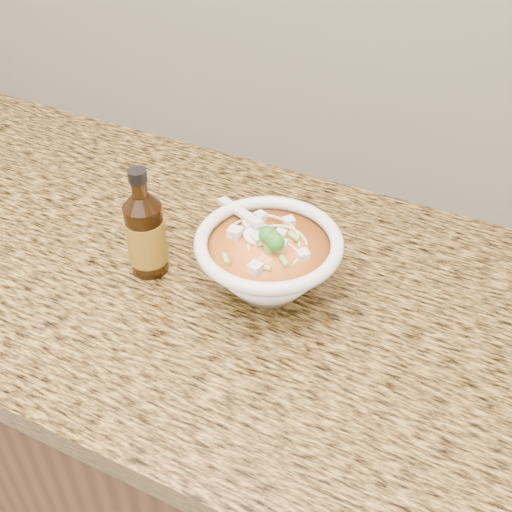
% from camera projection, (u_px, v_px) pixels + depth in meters
% --- Properties ---
extents(cabinet, '(4.00, 0.65, 0.86)m').
position_uv_depth(cabinet, '(204.00, 435.00, 1.30)').
color(cabinet, '#331D0F').
rests_on(cabinet, ground).
extents(counter_slab, '(4.00, 0.68, 0.04)m').
position_uv_depth(counter_slab, '(189.00, 270.00, 1.01)').
color(counter_slab, olive).
rests_on(counter_slab, cabinet).
extents(soup_bowl, '(0.22, 0.21, 0.12)m').
position_uv_depth(soup_bowl, '(268.00, 262.00, 0.92)').
color(soup_bowl, white).
rests_on(soup_bowl, counter_slab).
extents(hot_sauce_bottle, '(0.07, 0.07, 0.18)m').
position_uv_depth(hot_sauce_bottle, '(146.00, 234.00, 0.94)').
color(hot_sauce_bottle, '#311906').
rests_on(hot_sauce_bottle, counter_slab).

